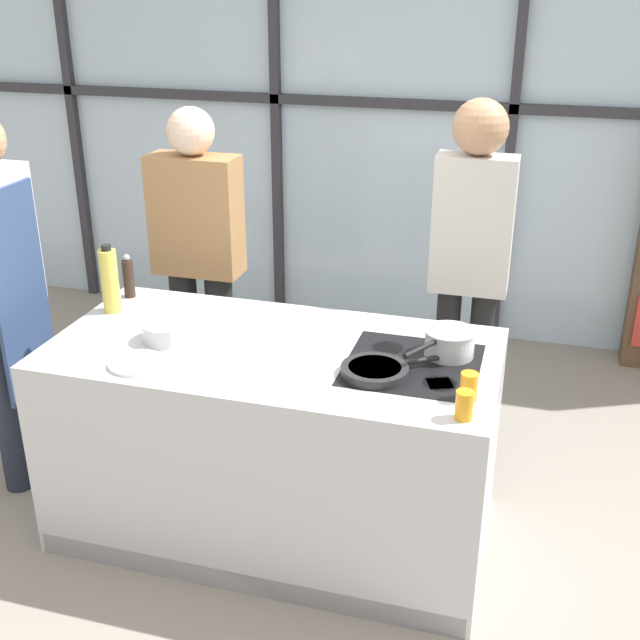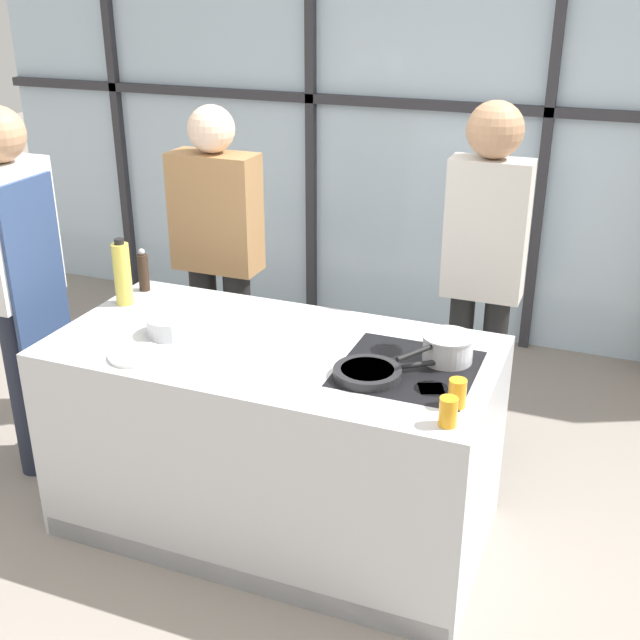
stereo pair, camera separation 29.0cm
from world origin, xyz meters
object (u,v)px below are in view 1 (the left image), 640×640
Objects in this scene: white_plate at (137,363)px; pepper_grinder at (128,278)px; spectator_far_left at (198,252)px; spectator_center_left at (470,256)px; frying_pan at (377,370)px; juice_glass_near at (464,405)px; chef at (0,281)px; juice_glass_far at (469,386)px; saucepan at (449,342)px; mixing_bowl at (167,331)px; oil_bottle at (110,280)px.

pepper_grinder reaches higher than white_plate.
spectator_center_left reaches higher than spectator_far_left.
white_plate is 0.75m from pepper_grinder.
frying_pan is 3.92× the size of juice_glass_near.
white_plate is at bearing 68.50° from chef.
chef is 1.05× the size of spectator_far_left.
frying_pan is (-0.24, -0.96, -0.16)m from spectator_center_left.
spectator_far_left is (0.60, 0.81, -0.07)m from chef.
chef reaches higher than spectator_far_left.
juice_glass_far is at bearing -15.61° from frying_pan.
spectator_center_left is 5.18× the size of saucepan.
mixing_bowl is (0.26, -0.90, -0.03)m from spectator_far_left.
pepper_grinder is at bearing 93.18° from oil_bottle.
frying_pan is 2.03× the size of mixing_bowl.
white_plate is 1.06× the size of pepper_grinder.
saucepan is 1.72× the size of mixing_bowl.
juice_glass_near is at bearing -13.35° from mixing_bowl.
pepper_grinder reaches higher than mixing_bowl.
frying_pan is 0.34m from saucepan.
frying_pan is at bearing 164.39° from juice_glass_far.
spectator_center_left is 1.21m from juice_glass_near.
oil_bottle is at bearing 105.24° from chef.
spectator_center_left reaches higher than oil_bottle.
chef is 2.15m from spectator_center_left.
chef is 0.91m from white_plate.
chef is at bearing -164.76° from oil_bottle.
saucepan reaches higher than juice_glass_far.
spectator_center_left is 17.23× the size of juice_glass_far.
white_plate is (-1.16, -0.42, -0.05)m from saucepan.
spectator_center_left is 1.46m from mixing_bowl.
chef reaches higher than oil_bottle.
oil_bottle is 3.00× the size of juice_glass_near.
saucepan is at bearing 9.03° from mixing_bowl.
juice_glass_far reaches higher than white_plate.
spectator_center_left is 8.91× the size of mixing_bowl.
spectator_center_left reaches higher than white_plate.
spectator_far_left is 0.94m from mixing_bowl.
juice_glass_far is (1.52, -1.06, -0.02)m from spectator_far_left.
oil_bottle reaches higher than frying_pan.
frying_pan is 1.84× the size of white_plate.
juice_glass_far is at bearing 145.13° from spectator_far_left.
spectator_center_left reaches higher than chef.
mixing_bowl is at bearing 172.79° from juice_glass_far.
frying_pan is 1.32m from oil_bottle.
spectator_far_left is at bearing 75.31° from pepper_grinder.
juice_glass_near is (1.64, -0.52, -0.10)m from oil_bottle.
spectator_far_left is 16.31× the size of juice_glass_near.
saucepan is at bearing 19.97° from white_plate.
spectator_far_left is 0.95× the size of spectator_center_left.
frying_pan is 0.91m from mixing_bowl.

